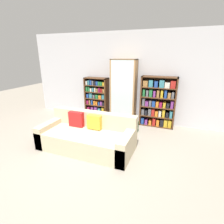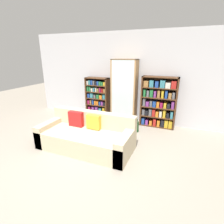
{
  "view_description": "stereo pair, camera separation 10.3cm",
  "coord_description": "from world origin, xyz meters",
  "px_view_note": "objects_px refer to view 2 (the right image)",
  "views": [
    {
      "loc": [
        1.65,
        -2.53,
        2.06
      ],
      "look_at": [
        0.07,
        1.51,
        0.61
      ],
      "focal_mm": 28.0,
      "sensor_mm": 36.0,
      "label": 1
    },
    {
      "loc": [
        1.74,
        -2.49,
        2.06
      ],
      "look_at": [
        0.07,
        1.51,
        0.61
      ],
      "focal_mm": 28.0,
      "sensor_mm": 36.0,
      "label": 2
    }
  ],
  "objects_px": {
    "bookshelf_left": "(98,98)",
    "wine_bottle": "(137,127)",
    "couch": "(87,136)",
    "bookshelf_right": "(159,103)",
    "display_cabinet": "(124,92)"
  },
  "relations": [
    {
      "from": "bookshelf_left",
      "to": "wine_bottle",
      "type": "bearing_deg",
      "value": -22.9
    },
    {
      "from": "couch",
      "to": "wine_bottle",
      "type": "height_order",
      "value": "couch"
    },
    {
      "from": "bookshelf_right",
      "to": "wine_bottle",
      "type": "height_order",
      "value": "bookshelf_right"
    },
    {
      "from": "couch",
      "to": "bookshelf_right",
      "type": "bearing_deg",
      "value": 55.73
    },
    {
      "from": "bookshelf_left",
      "to": "bookshelf_right",
      "type": "xyz_separation_m",
      "value": [
        1.97,
        -0.0,
        0.05
      ]
    },
    {
      "from": "bookshelf_left",
      "to": "display_cabinet",
      "type": "height_order",
      "value": "display_cabinet"
    },
    {
      "from": "bookshelf_right",
      "to": "wine_bottle",
      "type": "bearing_deg",
      "value": -123.98
    },
    {
      "from": "display_cabinet",
      "to": "bookshelf_right",
      "type": "distance_m",
      "value": 1.07
    },
    {
      "from": "display_cabinet",
      "to": "wine_bottle",
      "type": "height_order",
      "value": "display_cabinet"
    },
    {
      "from": "bookshelf_right",
      "to": "wine_bottle",
      "type": "xyz_separation_m",
      "value": [
        -0.44,
        -0.65,
        -0.55
      ]
    },
    {
      "from": "couch",
      "to": "bookshelf_right",
      "type": "xyz_separation_m",
      "value": [
        1.3,
        1.9,
        0.44
      ]
    },
    {
      "from": "couch",
      "to": "bookshelf_left",
      "type": "relative_size",
      "value": 1.58
    },
    {
      "from": "display_cabinet",
      "to": "bookshelf_right",
      "type": "relative_size",
      "value": 1.31
    },
    {
      "from": "bookshelf_left",
      "to": "display_cabinet",
      "type": "xyz_separation_m",
      "value": [
        0.93,
        -0.02,
        0.3
      ]
    },
    {
      "from": "wine_bottle",
      "to": "couch",
      "type": "bearing_deg",
      "value": -124.42
    }
  ]
}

